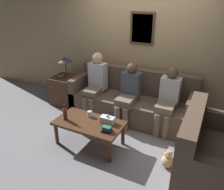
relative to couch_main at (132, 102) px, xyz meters
name	(u,v)px	position (x,y,z in m)	size (l,w,h in m)	color
ground_plane	(121,128)	(0.00, -0.50, -0.33)	(16.00, 16.00, 0.00)	gray
wall_back	(142,49)	(0.00, 0.43, 0.97)	(9.00, 0.08, 2.60)	tan
couch_main	(132,102)	(0.00, 0.00, 0.00)	(2.42, 0.82, 0.95)	brown
couch_side	(208,157)	(1.52, -1.07, 0.00)	(0.82, 1.31, 0.95)	brown
coffee_table	(89,125)	(-0.27, -1.16, 0.03)	(1.11, 0.60, 0.42)	#4C2D19
side_table_with_lamp	(66,89)	(-1.57, -0.09, 0.02)	(0.54, 0.54, 1.09)	#4C2D19
wine_bottle	(65,114)	(-0.66, -1.26, 0.19)	(0.07, 0.07, 0.27)	#562319
drinking_glass	(90,114)	(-0.35, -1.00, 0.14)	(0.08, 0.08, 0.10)	silver
book_stack	(107,129)	(0.10, -1.26, 0.13)	(0.17, 0.13, 0.08)	black
tissue_box	(108,120)	(0.00, -1.04, 0.14)	(0.23, 0.12, 0.15)	silver
person_left	(96,81)	(-0.74, -0.14, 0.36)	(0.34, 0.58, 1.25)	#756651
person_middle	(129,92)	(0.01, -0.21, 0.31)	(0.34, 0.61, 1.17)	#756651
person_right	(168,98)	(0.73, -0.15, 0.30)	(0.34, 0.61, 1.16)	#756651
teddy_bear	(167,159)	(1.01, -1.12, -0.21)	(0.18, 0.18, 0.29)	tan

